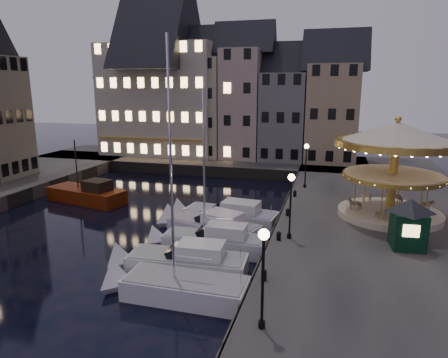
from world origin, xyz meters
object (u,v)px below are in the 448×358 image
(streetlamp_b, at_px, (291,197))
(ticket_kiosk, at_px, (410,215))
(red_fishing_boat, at_px, (88,195))
(streetlamp_a, at_px, (263,265))
(carousel, at_px, (395,152))
(bollard_a, at_px, (264,274))
(bollard_d, at_px, (295,193))
(bollard_c, at_px, (288,212))
(motorboat_a, at_px, (176,288))
(motorboat_e, at_px, (225,216))
(bollard_b, at_px, (279,235))
(motorboat_c, at_px, (209,241))
(motorboat_d, at_px, (209,227))
(streetlamp_c, at_px, (306,159))
(motorboat_b, at_px, (181,262))

(streetlamp_b, bearing_deg, ticket_kiosk, 2.75)
(red_fishing_boat, bearing_deg, streetlamp_a, -41.73)
(streetlamp_b, height_order, carousel, carousel)
(bollard_a, xyz_separation_m, bollard_d, (0.00, 16.00, 0.00))
(bollard_d, xyz_separation_m, carousel, (7.26, -3.70, 4.55))
(ticket_kiosk, bearing_deg, bollard_a, -139.91)
(bollard_c, distance_m, motorboat_a, 11.99)
(streetlamp_a, xyz_separation_m, bollard_c, (-0.60, 14.50, -2.41))
(streetlamp_b, bearing_deg, bollard_a, -95.71)
(bollard_d, xyz_separation_m, motorboat_a, (-4.48, -16.57, -1.06))
(streetlamp_b, bearing_deg, motorboat_e, 137.09)
(bollard_b, bearing_deg, ticket_kiosk, 6.32)
(motorboat_a, height_order, motorboat_c, motorboat_a)
(streetlamp_b, relative_size, motorboat_d, 0.53)
(streetlamp_c, distance_m, bollard_a, 19.66)
(bollard_b, distance_m, red_fishing_boat, 20.76)
(carousel, bearing_deg, motorboat_a, -132.39)
(motorboat_e, xyz_separation_m, carousel, (12.25, 1.11, 5.51))
(streetlamp_c, height_order, bollard_a, streetlamp_c)
(streetlamp_a, bearing_deg, motorboat_d, 116.12)
(streetlamp_c, xyz_separation_m, ticket_kiosk, (6.92, -13.17, -0.68))
(streetlamp_c, xyz_separation_m, red_fishing_boat, (-19.70, -5.93, -3.31))
(streetlamp_a, height_order, motorboat_e, streetlamp_a)
(bollard_a, xyz_separation_m, motorboat_d, (-5.48, 8.40, -0.96))
(bollard_d, height_order, ticket_kiosk, ticket_kiosk)
(streetlamp_a, distance_m, streetlamp_c, 23.50)
(bollard_d, height_order, motorboat_c, motorboat_c)
(motorboat_e, bearing_deg, red_fishing_boat, 170.42)
(streetlamp_b, relative_size, motorboat_b, 0.52)
(streetlamp_a, bearing_deg, streetlamp_c, 90.00)
(streetlamp_c, relative_size, motorboat_d, 0.53)
(motorboat_c, bearing_deg, motorboat_e, 93.50)
(streetlamp_a, xyz_separation_m, bollard_a, (-0.60, 4.00, -2.41))
(motorboat_a, bearing_deg, bollard_c, 67.94)
(motorboat_b, relative_size, motorboat_e, 0.94)
(ticket_kiosk, bearing_deg, motorboat_a, -150.12)
(bollard_c, relative_size, ticket_kiosk, 0.17)
(streetlamp_a, xyz_separation_m, motorboat_e, (-5.58, 15.19, -3.37))
(streetlamp_a, xyz_separation_m, bollard_b, (-0.60, 9.50, -2.41))
(bollard_b, height_order, ticket_kiosk, ticket_kiosk)
(streetlamp_a, distance_m, bollard_b, 9.82)
(streetlamp_b, distance_m, bollard_d, 10.30)
(motorboat_c, relative_size, motorboat_d, 1.33)
(bollard_a, bearing_deg, ticket_kiosk, 40.09)
(carousel, height_order, ticket_kiosk, carousel)
(motorboat_a, bearing_deg, motorboat_e, 92.44)
(motorboat_d, distance_m, red_fishing_boat, 14.57)
(streetlamp_b, distance_m, motorboat_a, 9.00)
(motorboat_c, height_order, red_fishing_boat, motorboat_c)
(motorboat_d, bearing_deg, bollard_d, 54.22)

